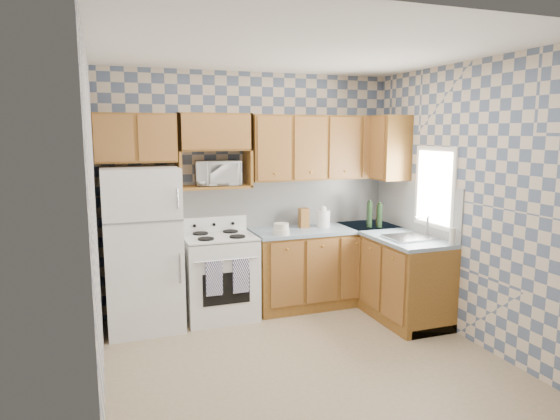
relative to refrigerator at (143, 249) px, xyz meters
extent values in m
plane|color=#887757|center=(1.27, -1.25, -0.84)|extent=(3.40, 3.40, 0.00)
cube|color=slate|center=(1.27, 0.35, 0.51)|extent=(3.40, 0.02, 2.70)
cube|color=slate|center=(2.97, -1.25, 0.51)|extent=(0.02, 3.20, 2.70)
cube|color=white|center=(1.68, 0.34, 0.36)|extent=(2.60, 0.02, 0.56)
cube|color=white|center=(2.96, -0.45, 0.36)|extent=(0.02, 1.60, 0.56)
cube|color=white|center=(0.00, 0.00, 0.00)|extent=(0.75, 0.70, 1.68)
cube|color=white|center=(0.80, 0.03, -0.39)|extent=(0.76, 0.65, 0.90)
cube|color=silver|center=(0.80, 0.03, 0.07)|extent=(0.76, 0.65, 0.02)
cube|color=white|center=(0.80, 0.30, 0.16)|extent=(0.76, 0.08, 0.17)
cube|color=#1E1955|center=(0.67, -0.32, -0.29)|extent=(0.17, 0.02, 0.36)
cube|color=#1E1955|center=(0.96, -0.32, -0.29)|extent=(0.17, 0.02, 0.36)
cube|color=brown|center=(2.10, 0.05, -0.40)|extent=(1.75, 0.60, 0.88)
cube|color=brown|center=(2.67, -0.45, -0.40)|extent=(0.60, 1.60, 0.88)
cube|color=slate|center=(2.10, 0.05, 0.06)|extent=(1.77, 0.63, 0.04)
cube|color=slate|center=(2.67, -0.45, 0.06)|extent=(0.63, 1.60, 0.04)
cube|color=brown|center=(2.10, 0.19, 1.01)|extent=(1.75, 0.33, 0.74)
cube|color=brown|center=(-0.02, 0.19, 1.13)|extent=(0.82, 0.33, 0.50)
cube|color=brown|center=(2.81, 0.00, 1.01)|extent=(0.33, 0.70, 0.74)
cube|color=brown|center=(0.80, 0.19, 0.60)|extent=(0.80, 0.33, 0.03)
imported|color=white|center=(0.85, 0.21, 0.74)|extent=(0.52, 0.38, 0.27)
cube|color=#B7B7BC|center=(2.67, -0.80, 0.09)|extent=(0.48, 0.40, 0.03)
cube|color=white|center=(2.96, -0.80, 0.61)|extent=(0.02, 0.66, 0.86)
cylinder|color=black|center=(2.59, -0.10, 0.23)|extent=(0.07, 0.07, 0.30)
cylinder|color=black|center=(2.69, -0.16, 0.22)|extent=(0.07, 0.07, 0.28)
cylinder|color=#533112|center=(2.74, -0.06, 0.21)|extent=(0.07, 0.07, 0.26)
cube|color=brown|center=(1.85, 0.14, 0.19)|extent=(0.11, 0.11, 0.23)
cylinder|color=white|center=(2.08, 0.08, 0.18)|extent=(0.16, 0.16, 0.20)
cylinder|color=beige|center=(2.89, -1.20, 0.17)|extent=(0.06, 0.06, 0.17)
camera|label=1|loc=(-0.36, -5.19, 1.19)|focal=32.00mm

